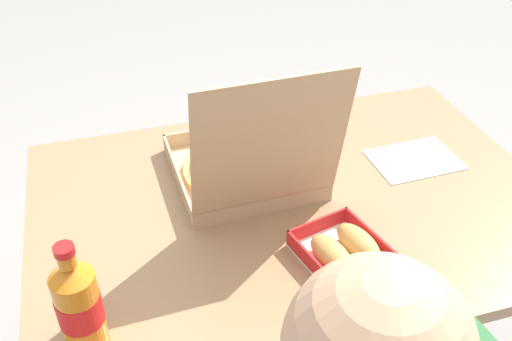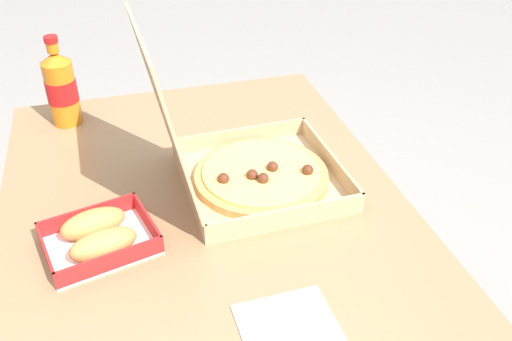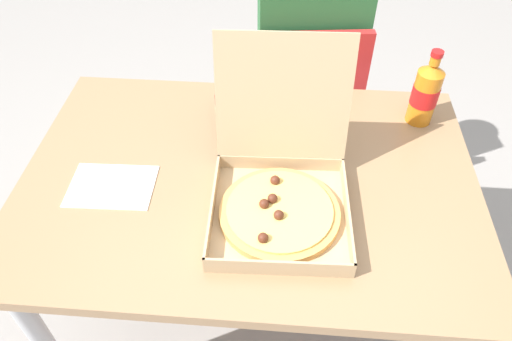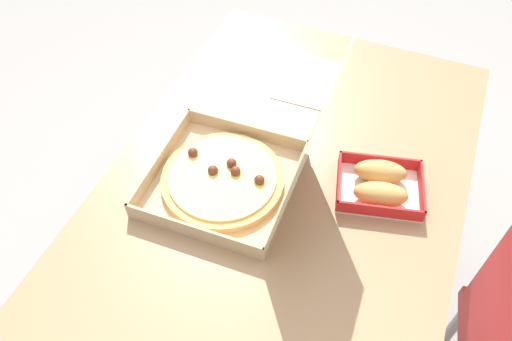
% 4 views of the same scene
% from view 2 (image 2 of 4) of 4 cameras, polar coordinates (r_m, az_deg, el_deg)
% --- Properties ---
extents(dining_table, '(1.16, 0.80, 0.71)m').
position_cam_2_polar(dining_table, '(1.14, -4.67, -8.04)').
color(dining_table, '#997551').
rests_on(dining_table, ground_plane).
extents(pizza_box_open, '(0.33, 0.39, 0.36)m').
position_cam_2_polar(pizza_box_open, '(1.14, -1.06, 0.48)').
color(pizza_box_open, tan).
rests_on(pizza_box_open, dining_table).
extents(bread_side_box, '(0.19, 0.22, 0.06)m').
position_cam_2_polar(bread_side_box, '(1.04, -15.89, -6.47)').
color(bread_side_box, white).
rests_on(bread_side_box, dining_table).
extents(cola_bottle, '(0.07, 0.07, 0.22)m').
position_cam_2_polar(cola_bottle, '(1.43, -19.41, 8.03)').
color(cola_bottle, orange).
rests_on(cola_bottle, dining_table).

